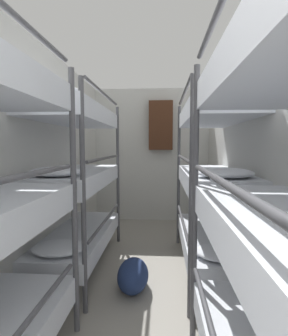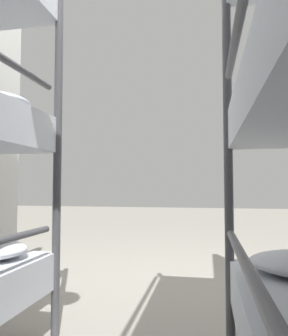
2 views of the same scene
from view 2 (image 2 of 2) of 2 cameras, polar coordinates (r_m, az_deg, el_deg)
name	(u,v)px [view 2 (image 2 of 2)]	position (r m, az deg, el deg)	size (l,w,h in m)	color
ground_plane	(156,304)	(2.38, 2.10, -22.66)	(20.00, 20.00, 0.00)	gray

